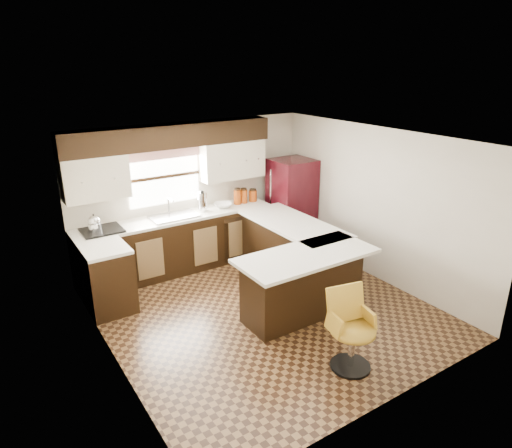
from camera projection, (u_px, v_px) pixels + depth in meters
floor at (265, 310)px, 6.44m from camera, size 4.40×4.40×0.00m
ceiling at (266, 140)px, 5.61m from camera, size 4.40×4.40×0.00m
wall_back at (193, 193)px, 7.76m from camera, size 4.40×0.00×4.40m
wall_front at (397, 301)px, 4.30m from camera, size 4.40×0.00×4.40m
wall_left at (106, 269)px, 4.95m from camera, size 0.00×4.40×4.40m
wall_right at (377, 205)px, 7.11m from camera, size 0.00×4.40×4.40m
base_cab_back at (178, 244)px, 7.54m from camera, size 3.30×0.60×0.90m
base_cab_left at (108, 280)px, 6.34m from camera, size 0.60×0.70×0.90m
counter_back at (177, 218)px, 7.38m from camera, size 3.30×0.60×0.04m
counter_left at (104, 249)px, 6.18m from camera, size 0.60×0.70×0.04m
soffit at (171, 136)px, 7.06m from camera, size 3.40×0.35×0.36m
upper_cab_left at (95, 178)px, 6.61m from camera, size 0.94×0.35×0.64m
upper_cab_right at (232, 160)px, 7.79m from camera, size 1.14×0.35×0.64m
window_pane at (164, 177)px, 7.36m from camera, size 1.20×0.02×0.90m
valance at (164, 153)px, 7.20m from camera, size 1.30×0.06×0.18m
sink at (174, 216)px, 7.33m from camera, size 0.75×0.45×0.03m
dishwasher at (239, 239)px, 7.84m from camera, size 0.58×0.03×0.78m
cooktop at (102, 230)px, 6.74m from camera, size 0.58×0.50×0.02m
peninsula_long at (290, 252)px, 7.24m from camera, size 0.60×1.95×0.90m
peninsula_return at (302, 285)px, 6.20m from camera, size 1.65×0.60×0.90m
counter_pen_long at (293, 224)px, 7.10m from camera, size 0.84×1.95×0.04m
counter_pen_return at (307, 256)px, 5.96m from camera, size 1.89×0.84×0.04m
refrigerator at (292, 204)px, 8.35m from camera, size 0.71×0.68×1.66m
bar_chair at (353, 332)px, 5.09m from camera, size 0.60×0.60×0.95m
kettle at (94, 222)px, 6.64m from camera, size 0.19×0.19×0.26m
percolator at (202, 202)px, 7.57m from camera, size 0.15×0.15×0.32m
mixing_bowl at (223, 205)px, 7.81m from camera, size 0.40×0.40×0.07m
canister_large at (237, 197)px, 7.95m from camera, size 0.13×0.13×0.26m
canister_med at (244, 196)px, 8.02m from camera, size 0.13×0.13×0.24m
canister_small at (253, 196)px, 8.12m from camera, size 0.14×0.14×0.20m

